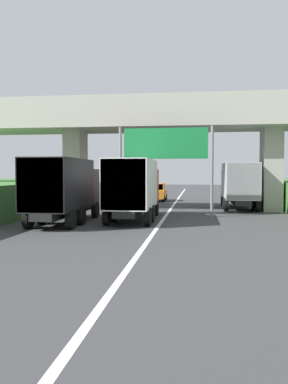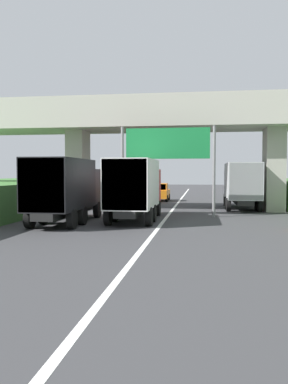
{
  "view_description": "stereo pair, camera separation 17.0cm",
  "coord_description": "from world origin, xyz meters",
  "px_view_note": "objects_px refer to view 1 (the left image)",
  "views": [
    {
      "loc": [
        1.89,
        3.72,
        2.68
      ],
      "look_at": [
        0.0,
        18.15,
        2.0
      ],
      "focal_mm": 37.29,
      "sensor_mm": 36.0,
      "label": 1
    },
    {
      "loc": [
        2.06,
        3.74,
        2.68
      ],
      "look_at": [
        0.0,
        18.15,
        2.0
      ],
      "focal_mm": 37.29,
      "sensor_mm": 36.0,
      "label": 2
    }
  ],
  "objects_px": {
    "truck_silver": "(239,183)",
    "overhead_highway_sign": "(166,150)",
    "truck_black": "(65,187)",
    "car_orange": "(156,192)",
    "truck_red": "(134,187)"
  },
  "relations": [
    {
      "from": "truck_silver",
      "to": "truck_black",
      "type": "relative_size",
      "value": 1.0
    },
    {
      "from": "truck_silver",
      "to": "car_orange",
      "type": "bearing_deg",
      "value": 132.23
    },
    {
      "from": "truck_red",
      "to": "truck_silver",
      "type": "relative_size",
      "value": 1.0
    },
    {
      "from": "truck_red",
      "to": "car_orange",
      "type": "bearing_deg",
      "value": 91.16
    },
    {
      "from": "overhead_highway_sign",
      "to": "truck_black",
      "type": "xyz_separation_m",
      "value": [
        -5.12,
        -4.1,
        -2.22
      ]
    },
    {
      "from": "truck_black",
      "to": "car_orange",
      "type": "relative_size",
      "value": 1.78
    },
    {
      "from": "overhead_highway_sign",
      "to": "car_orange",
      "type": "xyz_separation_m",
      "value": [
        -1.93,
        13.71,
        -3.3
      ]
    },
    {
      "from": "overhead_highway_sign",
      "to": "truck_red",
      "type": "relative_size",
      "value": 0.81
    },
    {
      "from": "truck_red",
      "to": "truck_silver",
      "type": "distance_m",
      "value": 10.77
    },
    {
      "from": "overhead_highway_sign",
      "to": "car_orange",
      "type": "distance_m",
      "value": 14.23
    },
    {
      "from": "truck_silver",
      "to": "overhead_highway_sign",
      "type": "bearing_deg",
      "value": -130.18
    },
    {
      "from": "truck_black",
      "to": "car_orange",
      "type": "height_order",
      "value": "truck_black"
    },
    {
      "from": "overhead_highway_sign",
      "to": "truck_silver",
      "type": "bearing_deg",
      "value": 49.82
    },
    {
      "from": "truck_red",
      "to": "truck_silver",
      "type": "xyz_separation_m",
      "value": [
        6.67,
        8.46,
        0.0
      ]
    },
    {
      "from": "overhead_highway_sign",
      "to": "truck_red",
      "type": "distance_m",
      "value": 3.68
    }
  ]
}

